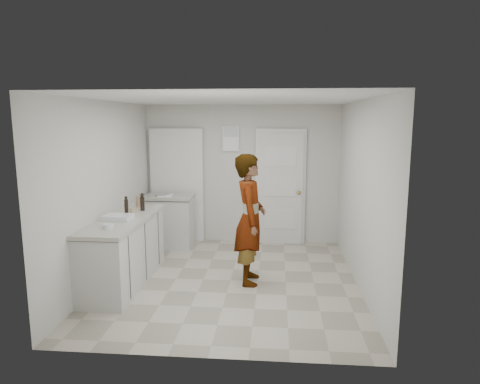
# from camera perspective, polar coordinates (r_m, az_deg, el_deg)

# --- Properties ---
(ground) EXTENTS (4.00, 4.00, 0.00)m
(ground) POSITION_cam_1_polar(r_m,az_deg,el_deg) (6.16, -1.29, -11.69)
(ground) COLOR gray
(ground) RESTS_ON ground
(room_shell) EXTENTS (4.00, 4.00, 4.00)m
(room_shell) POSITION_cam_1_polar(r_m,az_deg,el_deg) (7.79, -1.04, 0.67)
(room_shell) COLOR silver
(room_shell) RESTS_ON ground
(main_counter) EXTENTS (0.64, 1.96, 0.93)m
(main_counter) POSITION_cam_1_polar(r_m,az_deg,el_deg) (6.16, -15.19, -7.84)
(main_counter) COLOR beige
(main_counter) RESTS_ON ground
(side_counter) EXTENTS (0.84, 0.61, 0.93)m
(side_counter) POSITION_cam_1_polar(r_m,az_deg,el_deg) (7.71, -9.34, -4.07)
(side_counter) COLOR beige
(side_counter) RESTS_ON ground
(person) EXTENTS (0.46, 0.67, 1.79)m
(person) POSITION_cam_1_polar(r_m,az_deg,el_deg) (5.85, 1.34, -3.66)
(person) COLOR silver
(person) RESTS_ON ground
(cake_mix_box) EXTENTS (0.11, 0.08, 0.17)m
(cake_mix_box) POSITION_cam_1_polar(r_m,az_deg,el_deg) (6.67, -13.26, -1.27)
(cake_mix_box) COLOR #8B6445
(cake_mix_box) RESTS_ON main_counter
(spice_jar) EXTENTS (0.06, 0.06, 0.09)m
(spice_jar) POSITION_cam_1_polar(r_m,az_deg,el_deg) (6.22, -14.22, -2.45)
(spice_jar) COLOR tan
(spice_jar) RESTS_ON main_counter
(oil_cruet_a) EXTENTS (0.07, 0.07, 0.26)m
(oil_cruet_a) POSITION_cam_1_polar(r_m,az_deg,el_deg) (6.40, -12.90, -1.34)
(oil_cruet_a) COLOR black
(oil_cruet_a) RESTS_ON main_counter
(oil_cruet_b) EXTENTS (0.05, 0.05, 0.25)m
(oil_cruet_b) POSITION_cam_1_polar(r_m,az_deg,el_deg) (6.28, -14.93, -1.69)
(oil_cruet_b) COLOR black
(oil_cruet_b) RESTS_ON main_counter
(baking_dish) EXTENTS (0.38, 0.28, 0.06)m
(baking_dish) POSITION_cam_1_polar(r_m,az_deg,el_deg) (5.93, -15.95, -3.28)
(baking_dish) COLOR silver
(baking_dish) RESTS_ON main_counter
(egg_bowl) EXTENTS (0.13, 0.13, 0.05)m
(egg_bowl) POSITION_cam_1_polar(r_m,az_deg,el_deg) (5.50, -17.17, -4.36)
(egg_bowl) COLOR silver
(egg_bowl) RESTS_ON main_counter
(papers) EXTENTS (0.29, 0.35, 0.01)m
(papers) POSITION_cam_1_polar(r_m,az_deg,el_deg) (7.59, -9.91, -0.44)
(papers) COLOR white
(papers) RESTS_ON side_counter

